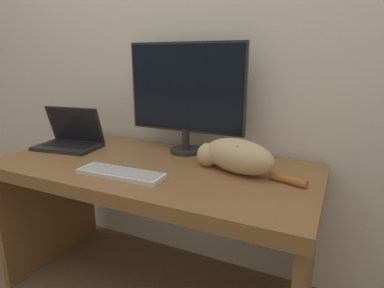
% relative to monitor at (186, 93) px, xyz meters
% --- Properties ---
extents(wall_back, '(6.40, 0.06, 2.60)m').
position_rel_monitor_xyz_m(wall_back, '(-0.05, 0.17, 0.28)').
color(wall_back, silver).
rests_on(wall_back, ground_plane).
extents(desk, '(1.53, 0.72, 0.71)m').
position_rel_monitor_xyz_m(desk, '(-0.05, -0.25, -0.46)').
color(desk, olive).
rests_on(desk, ground_plane).
extents(monitor, '(0.64, 0.17, 0.57)m').
position_rel_monitor_xyz_m(monitor, '(0.00, 0.00, 0.00)').
color(monitor, '#282828').
rests_on(monitor, desk).
extents(laptop, '(0.37, 0.26, 0.23)m').
position_rel_monitor_xyz_m(laptop, '(-0.63, -0.20, -0.27)').
color(laptop, '#232326').
rests_on(laptop, desk).
extents(external_keyboard, '(0.40, 0.13, 0.02)m').
position_rel_monitor_xyz_m(external_keyboard, '(-0.09, -0.44, -0.31)').
color(external_keyboard, white).
rests_on(external_keyboard, desk).
extents(cat, '(0.51, 0.25, 0.15)m').
position_rel_monitor_xyz_m(cat, '(0.33, -0.18, -0.24)').
color(cat, '#D1B284').
rests_on(cat, desk).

